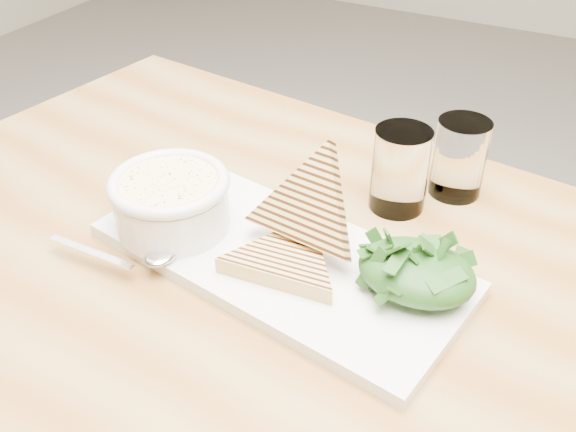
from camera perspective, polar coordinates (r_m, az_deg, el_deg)
The scene contains 14 objects.
table_top at distance 0.65m, azimuth 0.29°, elevation -9.73°, with size 1.18×0.78×0.04m, color olive.
table_leg_bl at distance 1.34m, azimuth -13.55°, elevation -3.34°, with size 0.06×0.06×0.68m, color olive.
platter at distance 0.69m, azimuth -0.78°, elevation -3.74°, with size 0.40×0.18×0.02m, color white.
soup_bowl at distance 0.72m, azimuth -10.28°, elevation 0.82°, with size 0.13×0.13×0.05m, color white.
soup at distance 0.70m, azimuth -10.53°, elevation 2.82°, with size 0.11×0.11×0.01m, color #F4E19D.
bowl_rim at distance 0.70m, azimuth -10.55°, elevation 2.96°, with size 0.13×0.13×0.01m, color white.
sandwich_flat at distance 0.66m, azimuth -0.14°, elevation -3.92°, with size 0.15×0.15×0.02m, color tan, non-canonical shape.
sandwich_lean at distance 0.66m, azimuth 1.79°, elevation 0.78°, with size 0.15×0.15×0.08m, color tan, non-canonical shape.
salad_base at distance 0.64m, azimuth 11.34°, elevation -4.87°, with size 0.12×0.09×0.04m, color #113510.
arugula_pile at distance 0.63m, azimuth 11.39°, elevation -4.56°, with size 0.11×0.10×0.05m, color #28561B, non-canonical shape.
spoon_bowl at distance 0.68m, azimuth -11.19°, elevation -3.35°, with size 0.03×0.04×0.01m, color silver.
spoon_handle at distance 0.71m, azimuth -17.13°, elevation -3.07°, with size 0.11×0.01×0.00m, color silver.
glass_near at distance 0.76m, azimuth 9.92°, elevation 4.08°, with size 0.07×0.07×0.10m, color white.
glass_far at distance 0.80m, azimuth 14.99°, elevation 5.01°, with size 0.06×0.06×0.10m, color white.
Camera 1 is at (0.28, -0.46, 1.17)m, focal length 40.00 mm.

